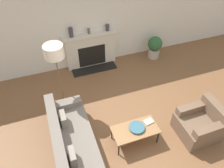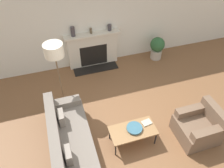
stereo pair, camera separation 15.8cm
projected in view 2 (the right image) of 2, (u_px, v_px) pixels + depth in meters
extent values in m
plane|color=brown|center=(124.00, 139.00, 4.97)|extent=(18.00, 18.00, 0.00)
cube|color=silver|center=(89.00, 20.00, 6.18)|extent=(18.00, 0.06, 2.90)
cube|color=beige|center=(93.00, 50.00, 6.72)|extent=(1.53, 0.20, 1.05)
cube|color=black|center=(94.00, 55.00, 6.76)|extent=(0.84, 0.04, 0.68)
cube|color=black|center=(96.00, 68.00, 6.87)|extent=(1.38, 0.40, 0.02)
cube|color=beige|center=(92.00, 34.00, 6.33)|extent=(1.65, 0.28, 0.05)
cube|color=slate|center=(73.00, 143.00, 4.67)|extent=(0.82, 2.08, 0.41)
cube|color=slate|center=(54.00, 135.00, 4.32)|extent=(0.20, 2.08, 0.43)
cube|color=slate|center=(64.00, 103.00, 5.13)|extent=(0.75, 0.22, 0.17)
cube|color=gray|center=(68.00, 155.00, 4.08)|extent=(0.12, 0.32, 0.28)
cube|color=gray|center=(61.00, 117.00, 4.74)|extent=(0.12, 0.32, 0.28)
cube|color=brown|center=(196.00, 130.00, 4.91)|extent=(0.86, 0.82, 0.43)
cube|color=brown|center=(215.00, 115.00, 4.71)|extent=(0.18, 0.82, 0.38)
cube|color=brown|center=(192.00, 110.00, 4.93)|extent=(0.77, 0.18, 0.19)
cube|color=brown|center=(209.00, 133.00, 4.47)|extent=(0.77, 0.18, 0.19)
cube|color=olive|center=(133.00, 130.00, 4.67)|extent=(1.00, 0.51, 0.03)
cylinder|color=black|center=(116.00, 150.00, 4.56)|extent=(0.03, 0.03, 0.38)
cylinder|color=black|center=(156.00, 138.00, 4.76)|extent=(0.03, 0.03, 0.38)
cylinder|color=black|center=(110.00, 133.00, 4.86)|extent=(0.03, 0.03, 0.38)
cylinder|color=black|center=(147.00, 123.00, 5.07)|extent=(0.03, 0.03, 0.38)
cylinder|color=#38667A|center=(134.00, 129.00, 4.68)|extent=(0.12, 0.12, 0.01)
cylinder|color=#38667A|center=(134.00, 128.00, 4.66)|extent=(0.34, 0.34, 0.04)
cube|color=#B2A893|center=(147.00, 123.00, 4.79)|extent=(0.23, 0.19, 0.02)
cylinder|color=brown|center=(65.00, 104.00, 5.76)|extent=(0.36, 0.36, 0.03)
cylinder|color=brown|center=(60.00, 81.00, 5.22)|extent=(0.03, 0.03, 1.56)
cylinder|color=silver|center=(54.00, 50.00, 4.62)|extent=(0.43, 0.43, 0.29)
cylinder|color=#3D383D|center=(73.00, 32.00, 6.12)|extent=(0.12, 0.12, 0.28)
cylinder|color=brown|center=(91.00, 31.00, 6.27)|extent=(0.07, 0.07, 0.16)
cylinder|color=#3D383D|center=(110.00, 28.00, 6.39)|extent=(0.11, 0.11, 0.19)
cylinder|color=#B2A899|center=(156.00, 54.00, 7.21)|extent=(0.36, 0.36, 0.31)
sphere|color=#2D5B33|center=(158.00, 44.00, 6.97)|extent=(0.46, 0.46, 0.46)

